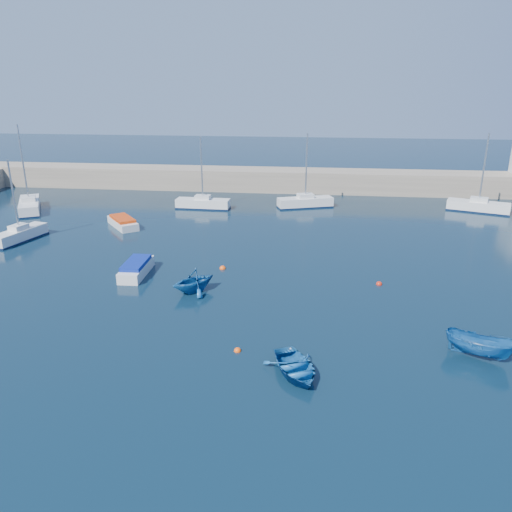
# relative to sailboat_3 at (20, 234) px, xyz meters

# --- Properties ---
(ground) EXTENTS (220.00, 220.00, 0.00)m
(ground) POSITION_rel_sailboat_3_xyz_m (24.00, -22.00, -0.57)
(ground) COLOR black
(ground) RESTS_ON ground
(back_wall) EXTENTS (96.00, 4.50, 2.60)m
(back_wall) POSITION_rel_sailboat_3_xyz_m (24.00, 24.00, 0.73)
(back_wall) COLOR gray
(back_wall) RESTS_ON ground
(sailboat_3) EXTENTS (2.69, 5.43, 7.03)m
(sailboat_3) POSITION_rel_sailboat_3_xyz_m (0.00, 0.00, 0.00)
(sailboat_3) COLOR silver
(sailboat_3) RESTS_ON ground
(sailboat_4) EXTENTS (4.96, 6.95, 9.01)m
(sailboat_4) POSITION_rel_sailboat_3_xyz_m (-4.94, 10.15, 0.04)
(sailboat_4) COLOR silver
(sailboat_4) RESTS_ON ground
(sailboat_5) EXTENTS (5.86, 1.83, 7.71)m
(sailboat_5) POSITION_rel_sailboat_3_xyz_m (13.29, 13.34, 0.00)
(sailboat_5) COLOR silver
(sailboat_5) RESTS_ON ground
(sailboat_6) EXTENTS (6.25, 3.58, 8.00)m
(sailboat_6) POSITION_rel_sailboat_3_xyz_m (24.36, 15.19, 0.02)
(sailboat_6) COLOR silver
(sailboat_6) RESTS_ON ground
(sailboat_7) EXTENTS (6.42, 3.76, 8.21)m
(sailboat_7) POSITION_rel_sailboat_3_xyz_m (42.71, 15.40, 0.03)
(sailboat_7) COLOR silver
(sailboat_7) RESTS_ON ground
(motorboat_1) EXTENTS (1.59, 4.23, 1.03)m
(motorboat_1) POSITION_rel_sailboat_3_xyz_m (12.81, -6.57, -0.09)
(motorboat_1) COLOR silver
(motorboat_1) RESTS_ON ground
(motorboat_2) EXTENTS (4.13, 4.58, 0.95)m
(motorboat_2) POSITION_rel_sailboat_3_xyz_m (7.26, 5.32, -0.13)
(motorboat_2) COLOR silver
(motorboat_2) RESTS_ON ground
(dinghy_center) EXTENTS (3.71, 4.22, 0.73)m
(dinghy_center) POSITION_rel_sailboat_3_xyz_m (24.71, -18.22, -0.21)
(dinghy_center) COLOR #165699
(dinghy_center) RESTS_ON ground
(dinghy_left) EXTENTS (4.02, 4.02, 1.61)m
(dinghy_left) POSITION_rel_sailboat_3_xyz_m (17.63, -9.18, 0.23)
(dinghy_left) COLOR #165699
(dinghy_left) RESTS_ON ground
(dinghy_right) EXTENTS (3.58, 2.62, 1.30)m
(dinghy_right) POSITION_rel_sailboat_3_xyz_m (33.81, -15.60, 0.08)
(dinghy_right) COLOR #165699
(dinghy_right) RESTS_ON ground
(buoy_0) EXTENTS (0.38, 0.38, 0.38)m
(buoy_0) POSITION_rel_sailboat_3_xyz_m (21.66, -16.40, -0.57)
(buoy_0) COLOR #FF510D
(buoy_0) RESTS_ON ground
(buoy_1) EXTENTS (0.43, 0.43, 0.43)m
(buoy_1) POSITION_rel_sailboat_3_xyz_m (29.95, -6.43, -0.57)
(buoy_1) COLOR red
(buoy_1) RESTS_ON ground
(buoy_3) EXTENTS (0.47, 0.47, 0.47)m
(buoy_3) POSITION_rel_sailboat_3_xyz_m (18.76, -4.71, -0.57)
(buoy_3) COLOR #FF510D
(buoy_3) RESTS_ON ground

